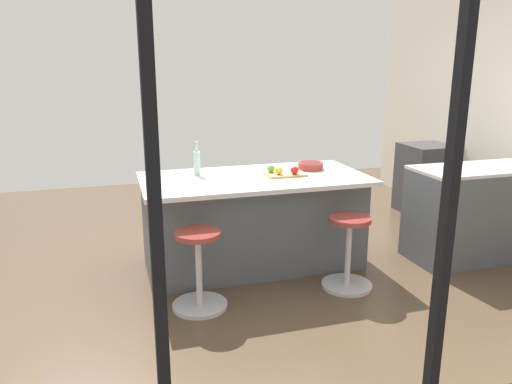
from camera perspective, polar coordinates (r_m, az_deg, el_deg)
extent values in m
plane|color=brown|center=(4.95, 1.48, -7.83)|extent=(7.28, 7.28, 0.00)
cube|color=black|center=(2.32, 21.77, 2.87)|extent=(0.05, 0.06, 2.52)
cube|color=black|center=(1.84, -11.73, 0.70)|extent=(0.05, 0.06, 2.52)
cube|color=#38383D|center=(6.74, 19.03, 1.45)|extent=(0.60, 0.60, 0.89)
cube|color=black|center=(6.51, 20.54, 0.47)|extent=(0.44, 0.01, 0.32)
cube|color=#4C5156|center=(4.69, -0.35, -3.61)|extent=(1.99, 0.84, 0.85)
cube|color=silver|center=(4.52, -0.18, 1.54)|extent=(2.05, 1.04, 0.04)
cylinder|color=#B7B7BC|center=(4.46, 10.41, -10.50)|extent=(0.44, 0.44, 0.03)
cylinder|color=#B7B7BC|center=(4.34, 10.59, -6.99)|extent=(0.05, 0.05, 0.58)
cylinder|color=maroon|center=(4.24, 10.78, -3.11)|extent=(0.36, 0.36, 0.04)
cylinder|color=#B7B7BC|center=(4.08, -6.48, -12.84)|extent=(0.44, 0.44, 0.03)
cylinder|color=#B7B7BC|center=(3.96, -6.60, -9.06)|extent=(0.05, 0.05, 0.58)
cylinder|color=maroon|center=(3.84, -6.74, -4.84)|extent=(0.36, 0.36, 0.04)
cube|color=tan|center=(4.58, 3.40, 2.06)|extent=(0.36, 0.24, 0.02)
sphere|color=#609E2D|center=(4.59, 1.73, 2.71)|extent=(0.07, 0.07, 0.07)
sphere|color=gold|center=(4.51, 2.65, 2.49)|extent=(0.07, 0.07, 0.07)
sphere|color=red|center=(4.53, 4.47, 2.52)|extent=(0.07, 0.07, 0.07)
cylinder|color=silver|center=(4.59, -6.83, 3.30)|extent=(0.06, 0.06, 0.22)
cylinder|color=silver|center=(4.56, -6.89, 5.14)|extent=(0.03, 0.03, 0.08)
cylinder|color=#B7B7BC|center=(4.56, -6.91, 5.70)|extent=(0.03, 0.03, 0.02)
cylinder|color=#993833|center=(4.85, 6.31, 3.03)|extent=(0.24, 0.24, 0.07)
cylinder|color=#4C1C19|center=(4.85, 6.32, 3.20)|extent=(0.20, 0.20, 0.04)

